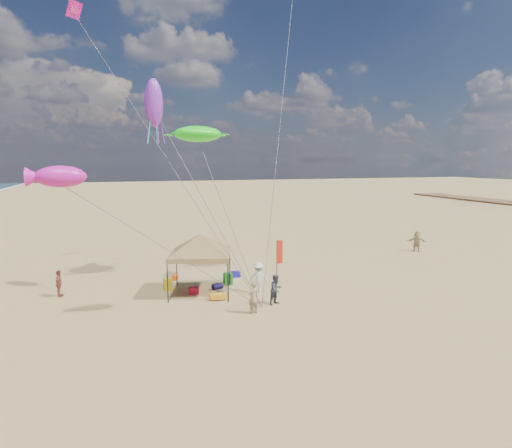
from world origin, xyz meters
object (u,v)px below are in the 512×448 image
object	(u,v)px
beach_cart	(218,296)
person_far_c	(417,241)
cooler_red	(194,291)
person_near_a	(253,298)
chair_yellow	(168,284)
person_near_b	(276,289)
person_far_a	(59,284)
chair_green	(228,279)
canopy_tent	(200,236)
person_near_c	(258,277)
feather_flag	(279,255)
cooler_blue	(236,274)

from	to	relation	value
beach_cart	person_far_c	distance (m)	19.94
cooler_red	person_near_a	world-z (taller)	person_near_a
chair_yellow	person_near_a	world-z (taller)	person_near_a
person_near_a	person_near_b	distance (m)	1.85
cooler_red	beach_cart	distance (m)	1.81
beach_cart	person_far_c	world-z (taller)	person_far_c
beach_cart	person_near_a	xyz separation A→B (m)	(1.17, -2.63, 0.62)
person_far_a	person_far_c	world-z (taller)	person_far_c
person_far_a	chair_green	bearing A→B (deg)	-84.16
canopy_tent	cooler_red	distance (m)	3.15
chair_green	person_far_a	xyz separation A→B (m)	(-9.51, 0.50, 0.41)
chair_yellow	person_near_c	bearing A→B (deg)	-22.11
feather_flag	cooler_red	xyz separation A→B (m)	(-5.19, -0.08, -1.71)
cooler_red	chair_yellow	xyz separation A→B (m)	(-1.31, 1.17, 0.16)
person_far_a	beach_cart	bearing A→B (deg)	-102.57
chair_yellow	person_near_c	world-z (taller)	person_near_c
chair_yellow	cooler_blue	bearing A→B (deg)	18.87
person_far_c	chair_green	bearing A→B (deg)	-131.19
person_near_a	person_far_c	xyz separation A→B (m)	(17.39, 9.87, 0.02)
person_near_b	person_near_c	xyz separation A→B (m)	(-0.23, 2.28, 0.07)
feather_flag	chair_yellow	size ratio (longest dim) A/B	4.04
cooler_blue	chair_green	world-z (taller)	chair_green
cooler_red	cooler_blue	bearing A→B (deg)	40.05
beach_cart	person_far_c	bearing A→B (deg)	21.34
cooler_blue	person_far_a	distance (m)	10.47
person_far_c	person_far_a	bearing A→B (deg)	-137.30
canopy_tent	feather_flag	xyz separation A→B (m)	(4.78, 0.14, -1.41)
chair_green	person_far_c	xyz separation A→B (m)	(17.31, 4.51, 0.50)
chair_green	person_near_b	bearing A→B (deg)	-71.32
canopy_tent	chair_yellow	distance (m)	3.64
cooler_red	person_far_a	xyz separation A→B (m)	(-7.18, 1.79, 0.57)
canopy_tent	person_near_b	size ratio (longest dim) A/B	3.86
chair_yellow	beach_cart	bearing A→B (deg)	-47.66
beach_cart	chair_yellow	bearing A→B (deg)	132.34
chair_yellow	person_near_a	size ratio (longest dim) A/B	0.43
chair_green	person_far_c	size ratio (longest dim) A/B	0.41
feather_flag	chair_yellow	bearing A→B (deg)	170.50
cooler_blue	person_far_c	xyz separation A→B (m)	(16.41, 3.08, 0.66)
chair_green	person_near_b	world-z (taller)	person_near_b
chair_yellow	person_far_c	xyz separation A→B (m)	(20.95, 4.63, 0.50)
canopy_tent	chair_yellow	size ratio (longest dim) A/B	8.85
chair_green	person_near_a	distance (m)	5.39
feather_flag	person_near_a	distance (m)	5.21
person_far_c	person_near_b	bearing A→B (deg)	-116.43
cooler_blue	chair_green	distance (m)	1.70
person_far_a	person_near_a	bearing A→B (deg)	-113.03
canopy_tent	person_near_c	xyz separation A→B (m)	(3.18, -0.77, -2.44)
cooler_red	person_far_c	size ratio (longest dim) A/B	0.32
chair_yellow	person_far_c	size ratio (longest dim) A/B	0.41
canopy_tent	cooler_red	size ratio (longest dim) A/B	11.48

